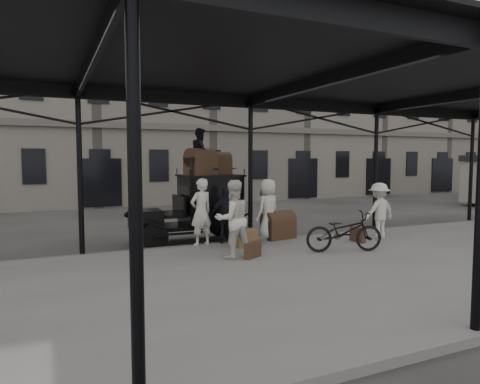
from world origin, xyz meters
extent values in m
plane|color=#383533|center=(0.00, 0.00, 0.00)|extent=(120.00, 120.00, 0.00)
cube|color=slate|center=(0.00, -2.00, 0.07)|extent=(28.00, 8.00, 0.15)
cylinder|color=black|center=(10.00, 2.00, 2.15)|extent=(0.14, 0.14, 4.30)
cylinder|color=black|center=(0.00, 2.00, 2.15)|extent=(0.14, 0.14, 4.30)
cube|color=black|center=(0.00, 2.00, 4.48)|extent=(22.00, 0.10, 0.45)
cube|color=black|center=(0.00, -1.70, 4.65)|extent=(22.50, 9.00, 0.08)
cube|color=silver|center=(0.00, -1.70, 4.72)|extent=(18.00, 7.00, 0.04)
cube|color=slate|center=(0.00, 18.00, 7.00)|extent=(64.00, 8.00, 14.00)
cylinder|color=black|center=(-2.96, 2.32, 0.40)|extent=(0.80, 0.10, 0.80)
cylinder|color=black|center=(-2.96, 3.76, 0.40)|extent=(0.80, 0.10, 0.80)
cylinder|color=black|center=(-0.36, 2.32, 0.40)|extent=(0.80, 0.10, 0.80)
cylinder|color=black|center=(-0.36, 3.76, 0.40)|extent=(0.80, 0.10, 0.80)
cube|color=black|center=(-1.71, 3.04, 0.55)|extent=(3.60, 1.25, 0.12)
cube|color=black|center=(-3.06, 3.04, 0.85)|extent=(0.90, 1.00, 0.55)
cube|color=black|center=(-3.53, 3.04, 0.85)|extent=(0.06, 0.70, 0.55)
cube|color=black|center=(-2.26, 3.04, 0.95)|extent=(0.70, 1.30, 0.10)
cube|color=black|center=(-0.96, 3.04, 1.35)|extent=(1.80, 1.45, 1.55)
cube|color=black|center=(-0.96, 2.31, 1.55)|extent=(1.40, 0.02, 0.60)
cube|color=black|center=(-0.96, 3.04, 2.15)|extent=(1.90, 1.55, 0.06)
imported|color=silver|center=(-1.70, 1.80, 1.14)|extent=(0.82, 0.66, 1.97)
imported|color=silver|center=(-1.48, -0.04, 1.15)|extent=(1.02, 0.82, 2.01)
imported|color=silver|center=(0.52, 1.80, 1.11)|extent=(1.11, 0.96, 1.91)
imported|color=black|center=(-0.90, 1.80, 0.99)|extent=(1.06, 0.64, 1.69)
imported|color=silver|center=(3.82, 0.48, 1.04)|extent=(1.19, 0.74, 1.78)
imported|color=black|center=(1.58, -0.64, 0.71)|extent=(2.24, 1.36, 1.11)
imported|color=black|center=(-1.31, 2.94, 2.92)|extent=(0.74, 0.85, 1.48)
cube|color=#8D5F41|center=(-0.59, 1.07, 0.40)|extent=(0.62, 0.48, 0.50)
cube|color=#482D21|center=(2.84, 0.31, 0.38)|extent=(0.17, 0.60, 0.45)
cube|color=#482D21|center=(-1.03, -0.28, 0.35)|extent=(0.59, 0.43, 0.40)
camera|label=1|loc=(-5.78, -10.03, 2.71)|focal=32.00mm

